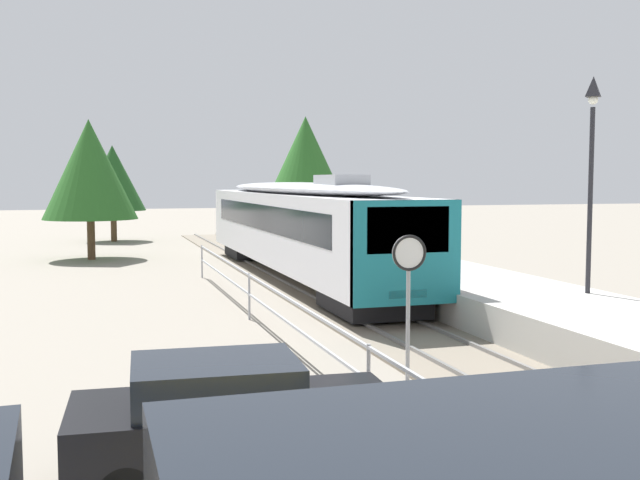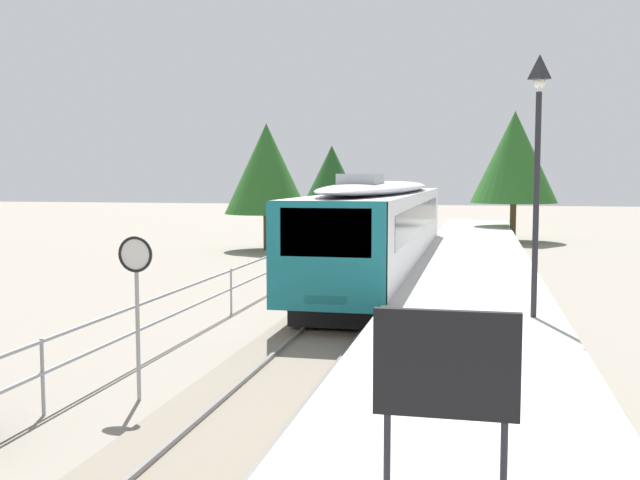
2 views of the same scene
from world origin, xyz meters
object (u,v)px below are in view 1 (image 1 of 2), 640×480
Objects in this scene: platform_lamp_mid_platform at (592,143)px; parked_hatchback_black at (232,419)px; speed_limit_sign at (409,275)px; commuter_train at (298,223)px.

platform_lamp_mid_platform is 12.88m from parked_hatchback_black.
platform_lamp_mid_platform is 8.38m from speed_limit_sign.
parked_hatchback_black is at bearing -143.56° from speed_limit_sign.
platform_lamp_mid_platform reaches higher than commuter_train.
commuter_train is 18.63m from parked_hatchback_black.
speed_limit_sign is 0.69× the size of parked_hatchback_black.
parked_hatchback_black is (-10.21, -6.86, -3.83)m from platform_lamp_mid_platform.
speed_limit_sign is at bearing -147.45° from platform_lamp_mid_platform.
commuter_train is 3.82× the size of platform_lamp_mid_platform.
platform_lamp_mid_platform is at bearing 32.55° from speed_limit_sign.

